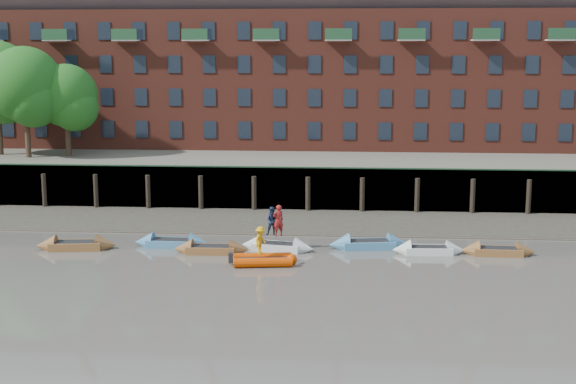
# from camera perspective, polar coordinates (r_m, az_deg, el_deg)

# --- Properties ---
(ground) EXTENTS (220.00, 220.00, 0.00)m
(ground) POSITION_cam_1_polar(r_m,az_deg,el_deg) (38.25, 2.73, -7.94)
(ground) COLOR #5D5750
(ground) RESTS_ON ground
(foreshore) EXTENTS (110.00, 8.00, 0.50)m
(foreshore) POSITION_cam_1_polar(r_m,az_deg,el_deg) (55.64, 3.27, -2.20)
(foreshore) COLOR #3D382F
(foreshore) RESTS_ON ground
(mud_band) EXTENTS (110.00, 1.60, 0.10)m
(mud_band) POSITION_cam_1_polar(r_m,az_deg,el_deg) (52.33, 3.20, -2.99)
(mud_band) COLOR #4C4336
(mud_band) RESTS_ON ground
(river_wall) EXTENTS (110.00, 1.23, 3.30)m
(river_wall) POSITION_cam_1_polar(r_m,az_deg,el_deg) (59.64, 3.37, 0.19)
(river_wall) COLOR #2D2A26
(river_wall) RESTS_ON ground
(bank_terrace) EXTENTS (110.00, 28.00, 3.20)m
(bank_terrace) POSITION_cam_1_polar(r_m,az_deg,el_deg) (73.09, 3.57, 2.03)
(bank_terrace) COLOR #5E594D
(bank_terrace) RESTS_ON ground
(apartment_terrace) EXTENTS (80.60, 15.56, 20.98)m
(apartment_terrace) POSITION_cam_1_polar(r_m,az_deg,el_deg) (73.37, 3.68, 10.85)
(apartment_terrace) COLOR brown
(apartment_terrace) RESTS_ON bank_terrace
(tree_cluster) EXTENTS (11.76, 7.74, 9.40)m
(tree_cluster) POSITION_cam_1_polar(r_m,az_deg,el_deg) (69.09, -18.42, 7.24)
(tree_cluster) COLOR #3A281C
(tree_cluster) RESTS_ON bank_terrace
(rowboat_0) EXTENTS (4.89, 2.01, 1.38)m
(rowboat_0) POSITION_cam_1_polar(r_m,az_deg,el_deg) (49.89, -14.83, -3.68)
(rowboat_0) COLOR brown
(rowboat_0) RESTS_ON ground
(rowboat_1) EXTENTS (4.62, 1.44, 1.33)m
(rowboat_1) POSITION_cam_1_polar(r_m,az_deg,el_deg) (49.38, -8.27, -3.60)
(rowboat_1) COLOR teal
(rowboat_1) RESTS_ON ground
(rowboat_2) EXTENTS (4.47, 1.37, 1.29)m
(rowboat_2) POSITION_cam_1_polar(r_m,az_deg,el_deg) (47.56, -5.48, -4.08)
(rowboat_2) COLOR brown
(rowboat_2) RESTS_ON ground
(rowboat_3) EXTENTS (4.61, 2.12, 1.29)m
(rowboat_3) POSITION_cam_1_polar(r_m,az_deg,el_deg) (47.97, -0.78, -3.91)
(rowboat_3) COLOR silver
(rowboat_3) RESTS_ON ground
(rowboat_4) EXTENTS (5.00, 2.17, 1.40)m
(rowboat_4) POSITION_cam_1_polar(r_m,az_deg,el_deg) (48.74, 5.75, -3.71)
(rowboat_4) COLOR teal
(rowboat_4) RESTS_ON ground
(rowboat_5) EXTENTS (4.30, 1.42, 1.23)m
(rowboat_5) POSITION_cam_1_polar(r_m,az_deg,el_deg) (47.95, 9.96, -4.08)
(rowboat_5) COLOR silver
(rowboat_5) RESTS_ON ground
(rowboat_6) EXTENTS (4.35, 1.38, 1.25)m
(rowboat_6) POSITION_cam_1_polar(r_m,az_deg,el_deg) (48.53, 14.69, -4.09)
(rowboat_6) COLOR brown
(rowboat_6) RESTS_ON ground
(rib_tender) EXTENTS (3.62, 2.10, 0.61)m
(rib_tender) POSITION_cam_1_polar(r_m,az_deg,el_deg) (44.89, -1.60, -4.84)
(rib_tender) COLOR #CC3901
(rib_tender) RESTS_ON ground
(person_rower_a) EXTENTS (0.83, 0.75, 1.89)m
(person_rower_a) POSITION_cam_1_polar(r_m,az_deg,el_deg) (47.68, -0.69, -2.04)
(person_rower_a) COLOR maroon
(person_rower_a) RESTS_ON rowboat_3
(person_rower_b) EXTENTS (0.91, 0.74, 1.76)m
(person_rower_b) POSITION_cam_1_polar(r_m,az_deg,el_deg) (47.78, -1.09, -2.09)
(person_rower_b) COLOR #19233F
(person_rower_b) RESTS_ON rowboat_3
(person_rib_crew) EXTENTS (0.93, 1.17, 1.58)m
(person_rib_crew) POSITION_cam_1_polar(r_m,az_deg,el_deg) (44.68, -1.96, -3.47)
(person_rib_crew) COLOR orange
(person_rib_crew) RESTS_ON rib_tender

